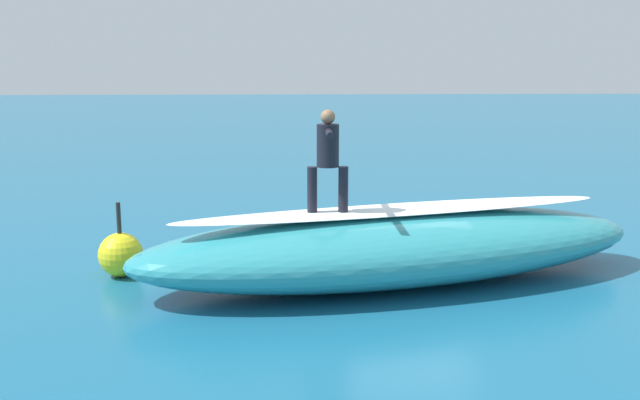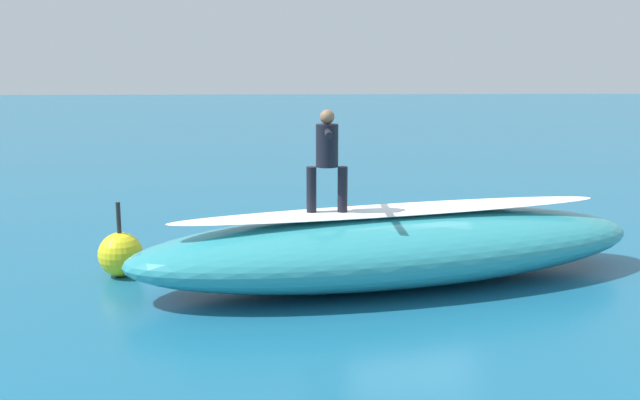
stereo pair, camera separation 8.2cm
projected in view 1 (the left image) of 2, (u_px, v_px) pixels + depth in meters
The scene contains 10 objects.
ground_plane at pixel (411, 247), 14.10m from camera, with size 120.00×120.00×0.00m, color #196084.
wave_crest at pixel (396, 247), 11.88m from camera, with size 8.65×2.67×1.15m, color teal.
wave_foam_lip at pixel (397, 210), 11.76m from camera, with size 7.36×0.94×0.08m, color white.
surfboard_riding at pixel (328, 215), 11.42m from camera, with size 1.99×0.50×0.07m, color #E0563D.
surfer_riding at pixel (328, 153), 11.24m from camera, with size 0.64×1.53×1.61m.
surfboard_paddling at pixel (314, 230), 15.34m from camera, with size 1.92×0.52×0.08m, color #33B2D1.
surfer_paddling at pixel (316, 223), 15.19m from camera, with size 0.68×1.66×0.30m.
buoy_marker at pixel (121, 254), 12.16m from camera, with size 0.74×0.74×1.26m.
foam_patch_near at pixel (450, 214), 16.80m from camera, with size 0.73×0.70×0.13m, color white.
foam_patch_mid at pixel (346, 268), 12.45m from camera, with size 0.98×0.65×0.14m, color white.
Camera 1 is at (2.34, 13.58, 3.61)m, focal length 40.87 mm.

